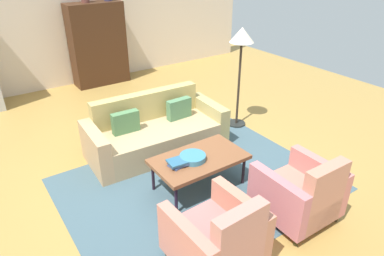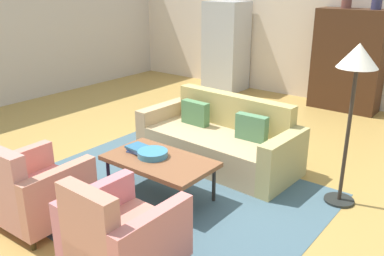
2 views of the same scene
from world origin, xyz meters
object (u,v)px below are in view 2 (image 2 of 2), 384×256
at_px(coffee_table, 160,162).
at_px(vase_round, 377,0).
at_px(fruit_bowl, 153,154).
at_px(refrigerator, 226,46).
at_px(armchair_left, 33,193).
at_px(book_stack, 139,149).
at_px(couch, 221,141).
at_px(armchair_right, 118,237).
at_px(floor_lamp, 356,71).
at_px(cabinet, 348,61).

bearing_deg(coffee_table, vase_round, 79.90).
distance_m(fruit_bowl, refrigerator, 4.89).
xyz_separation_m(armchair_left, book_stack, (0.28, 1.17, 0.15)).
distance_m(couch, armchair_right, 2.43).
height_order(armchair_right, vase_round, vase_round).
bearing_deg(floor_lamp, cabinet, 108.66).
relative_size(armchair_left, fruit_bowl, 2.65).
distance_m(couch, vase_round, 3.84).
height_order(couch, book_stack, couch).
bearing_deg(couch, armchair_left, 78.25).
bearing_deg(couch, book_stack, 77.59).
xyz_separation_m(armchair_left, vase_round, (1.41, 5.71, 1.62)).
bearing_deg(vase_round, book_stack, -103.88).
bearing_deg(armchair_left, floor_lamp, 43.81).
distance_m(coffee_table, book_stack, 0.32).
distance_m(coffee_table, refrigerator, 4.94).
xyz_separation_m(armchair_right, floor_lamp, (1.02, 2.27, 1.10)).
distance_m(armchair_left, floor_lamp, 3.36).
distance_m(vase_round, floor_lamp, 3.57).
distance_m(armchair_right, refrigerator, 6.25).
relative_size(armchair_right, refrigerator, 0.48).
bearing_deg(refrigerator, coffee_table, -64.84).
bearing_deg(armchair_right, vase_round, 88.92).
relative_size(couch, armchair_left, 2.43).
bearing_deg(armchair_left, refrigerator, 103.01).
height_order(couch, vase_round, vase_round).
distance_m(armchair_right, book_stack, 1.49).
relative_size(armchair_left, armchair_right, 1.00).
xyz_separation_m(fruit_bowl, vase_round, (0.91, 4.55, 1.47)).
bearing_deg(armchair_right, book_stack, 129.09).
bearing_deg(cabinet, book_stack, -99.65).
distance_m(couch, coffee_table, 1.19).
distance_m(armchair_left, armchair_right, 1.20).
bearing_deg(vase_round, floor_lamp, -76.70).
bearing_deg(floor_lamp, armchair_left, -134.32).
bearing_deg(book_stack, armchair_right, -51.94).
xyz_separation_m(armchair_right, refrigerator, (-2.69, 5.61, 0.58)).
bearing_deg(fruit_bowl, coffee_table, -0.00).
relative_size(coffee_table, fruit_bowl, 3.61).
bearing_deg(fruit_bowl, armchair_left, -113.16).
relative_size(armchair_right, cabinet, 0.49).
relative_size(vase_round, refrigerator, 0.17).
xyz_separation_m(couch, armchair_right, (0.59, -2.35, 0.06)).
xyz_separation_m(couch, fruit_bowl, (-0.10, -1.19, 0.20)).
xyz_separation_m(fruit_bowl, floor_lamp, (1.72, 1.11, 0.95)).
distance_m(book_stack, floor_lamp, 2.43).
bearing_deg(cabinet, vase_round, -0.77).
bearing_deg(refrigerator, cabinet, 2.35).
relative_size(fruit_bowl, floor_lamp, 0.19).
bearing_deg(floor_lamp, fruit_bowl, -147.25).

